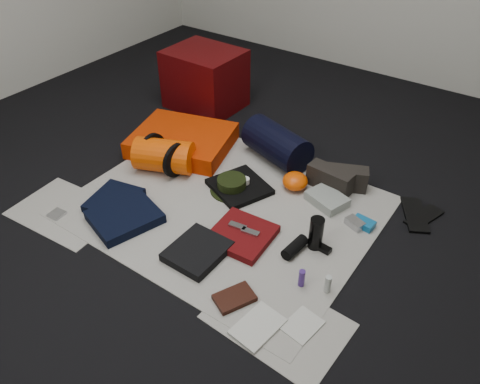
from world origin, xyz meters
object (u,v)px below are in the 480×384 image
Objects in this scene: sleeping_pad at (182,140)px; stuff_sack at (164,156)px; navy_duffel at (277,144)px; compact_camera at (355,223)px; water_bottle at (316,233)px; red_cabinet at (205,79)px; paperback_book at (235,298)px.

stuff_sack reaches higher than sleeping_pad.
navy_duffel is at bearing 44.58° from stuff_sack.
water_bottle is at bearing -90.74° from compact_camera.
sleeping_pad is 1.21m from water_bottle.
sleeping_pad is at bearing -64.83° from red_cabinet.
water_bottle is (1.08, -0.07, -0.01)m from stuff_sack.
stuff_sack is (0.33, -0.83, -0.11)m from red_cabinet.
water_bottle reaches higher than sleeping_pad.
stuff_sack reaches higher than compact_camera.
red_cabinet is 5.17× the size of compact_camera.
stuff_sack is 3.48× the size of compact_camera.
compact_camera is at bearing 68.39° from water_bottle.
paperback_book is (0.45, -1.08, -0.10)m from navy_duffel.
red_cabinet is 0.84× the size of sleeping_pad.
red_cabinet reaches higher than stuff_sack.
water_bottle is 0.54m from paperback_book.
compact_camera is at bearing 8.94° from stuff_sack.
sleeping_pad reaches higher than compact_camera.
navy_duffel is at bearing 176.48° from compact_camera.
sleeping_pad is at bearing -140.24° from navy_duffel.
navy_duffel reaches higher than paperback_book.
red_cabinet reaches higher than sleeping_pad.
navy_duffel is (0.84, -0.34, -0.10)m from red_cabinet.
sleeping_pad is (0.26, -0.58, -0.15)m from red_cabinet.
red_cabinet is at bearing 111.89° from stuff_sack.
navy_duffel reaches higher than water_bottle.
sleeping_pad is at bearing 164.06° from water_bottle.
stuff_sack is 1.12m from paperback_book.
navy_duffel reaches higher than stuff_sack.
navy_duffel is 1.18m from paperback_book.
navy_duffel is 4.37× the size of compact_camera.
red_cabinet is at bearing 175.58° from navy_duffel.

